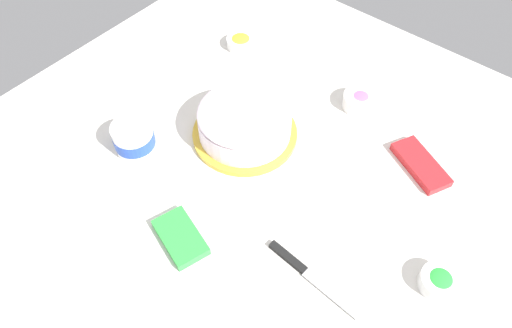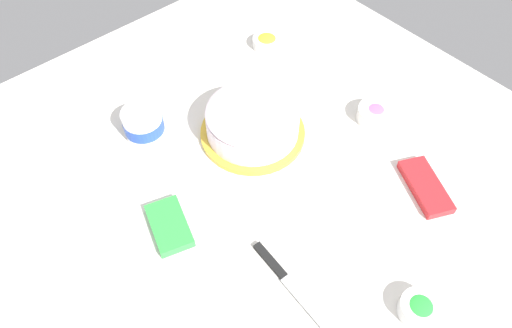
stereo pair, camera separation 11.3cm
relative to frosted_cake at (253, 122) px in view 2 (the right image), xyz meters
The scene contains 10 objects.
ground_plane 0.20m from the frosted_cake, 142.83° to the left, with size 1.54×1.54×0.00m, color silver.
frosted_cake is the anchor object (origin of this frame).
frosting_tub 0.28m from the frosted_cake, 48.34° to the left, with size 0.10×0.10×0.08m.
spreading_knife 0.41m from the frosted_cake, 148.54° to the left, with size 0.24×0.03×0.01m.
sprinkle_bowl_yellow 0.36m from the frosted_cake, 47.65° to the right, with size 0.09×0.09×0.04m.
sprinkle_bowl_pink 0.33m from the frosted_cake, 121.54° to the right, with size 0.09×0.09×0.04m.
sprinkle_bowl_green 0.58m from the frosted_cake, behind, with size 0.08×0.08×0.04m.
candy_box_lower 0.34m from the frosted_cake, 105.49° to the left, with size 0.13×0.08×0.02m, color green.
candy_box_upper 0.45m from the frosted_cake, 154.02° to the right, with size 0.16×0.07×0.02m, color red.
paper_napkin 0.57m from the frosted_cake, 64.77° to the left, with size 0.15×0.15×0.01m, color white.
Camera 2 is at (-0.47, 0.41, 0.93)m, focal length 33.40 mm.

